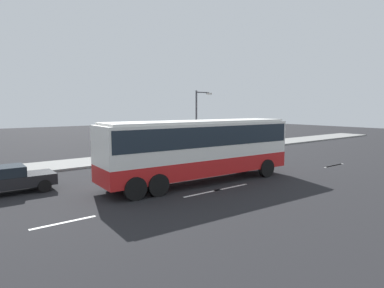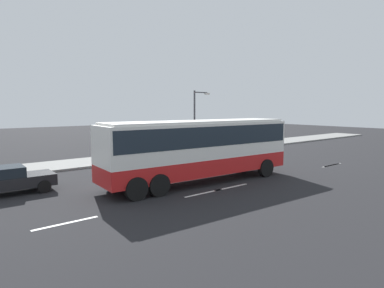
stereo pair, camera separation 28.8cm
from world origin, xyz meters
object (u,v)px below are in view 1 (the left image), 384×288
at_px(car_black_sedan, 5,179).
at_px(pedestrian_near_curb, 134,146).
at_px(coach_bus, 200,144).
at_px(street_lamp, 198,116).

xyz_separation_m(car_black_sedan, pedestrian_near_curb, (10.10, 5.73, 0.33)).
relative_size(coach_bus, pedestrian_near_curb, 7.26).
bearing_deg(pedestrian_near_curb, car_black_sedan, -83.79).
height_order(coach_bus, pedestrian_near_curb, coach_bus).
distance_m(coach_bus, street_lamp, 11.20).
bearing_deg(pedestrian_near_curb, street_lamp, 57.75).
distance_m(car_black_sedan, street_lamp, 17.04).
height_order(car_black_sedan, street_lamp, street_lamp).
bearing_deg(coach_bus, pedestrian_near_curb, 87.65).
bearing_deg(pedestrian_near_curb, coach_bus, -28.66).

